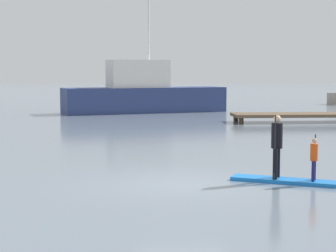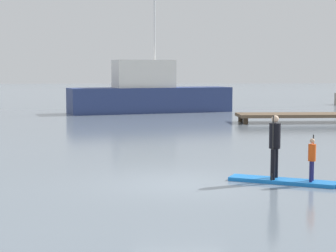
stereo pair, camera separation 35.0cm
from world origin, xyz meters
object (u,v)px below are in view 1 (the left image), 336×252
Objects in this scene: paddleboard_near at (287,181)px; paddler_child_solo at (314,157)px; paddler_adult at (277,142)px; fishing_boat_white_large at (143,93)px.

paddler_child_solo is at bearing -25.73° from paddleboard_near.
paddler_adult is 26.78m from fishing_boat_white_large.
paddler_adult is at bearing 154.46° from paddleboard_near.
paddleboard_near is 1.69× the size of paddler_adult.
paddler_child_solo is 27.32m from fishing_boat_white_large.
paddler_child_solo reaches higher than paddleboard_near.
paddleboard_near is at bearing -25.54° from paddler_adult.
paddler_adult is 0.14× the size of fishing_boat_white_large.
paddler_adult is 1.41× the size of paddler_child_solo.
paddler_child_solo is 0.10× the size of fishing_boat_white_large.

